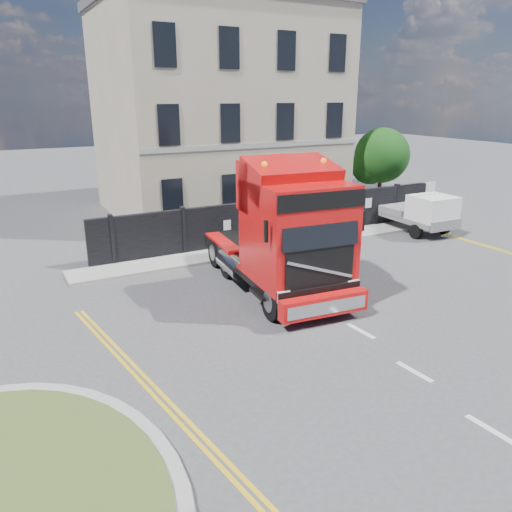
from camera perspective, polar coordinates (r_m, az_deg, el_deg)
ground at (r=13.80m, az=1.17°, el=-10.51°), size 120.00×120.00×0.00m
hoarding_fence at (r=23.89m, az=4.31°, el=4.38°), size 18.80×0.25×2.00m
georgian_building at (r=29.60m, az=-4.53°, el=16.32°), size 12.30×10.30×12.80m
tree at (r=30.67m, az=13.87°, el=10.81°), size 3.20×3.20×4.80m
pavement_far at (r=23.11m, az=4.30°, el=1.51°), size 20.00×1.60×0.12m
truck at (r=16.65m, az=3.56°, el=2.10°), size 3.53×7.84×4.56m
flatbed_pickup at (r=25.98m, az=18.53°, el=4.75°), size 2.13×4.81×1.98m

